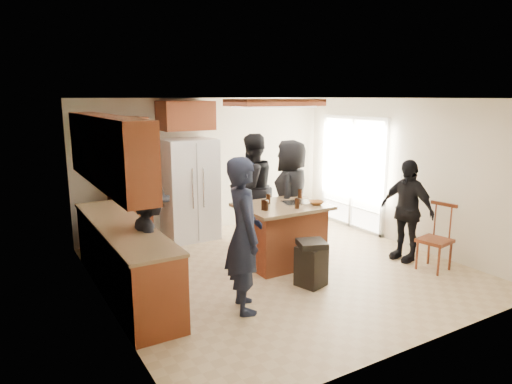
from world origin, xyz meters
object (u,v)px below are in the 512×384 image
kitchen_island (282,234)px  spindle_chair (435,240)px  person_counter (151,241)px  person_behind_right (291,195)px  person_behind_left (252,188)px  person_side_right (406,210)px  refrigerator (190,189)px  person_front_left (244,235)px  trash_bin (311,263)px

kitchen_island → spindle_chair: bearing=-37.0°
person_counter → person_behind_right: bearing=-75.7°
person_behind_left → spindle_chair: person_behind_left is taller
person_counter → kitchen_island: bearing=-86.7°
spindle_chair → kitchen_island: bearing=143.0°
person_side_right → refrigerator: 3.69m
person_counter → person_behind_left: bearing=-58.7°
person_side_right → kitchen_island: (-1.77, 0.82, -0.32)m
person_behind_right → refrigerator: 1.85m
person_front_left → trash_bin: 1.29m
kitchen_island → trash_bin: kitchen_island is taller
person_counter → kitchen_island: (2.08, 0.14, -0.26)m
person_behind_left → person_side_right: bearing=113.8°
kitchen_island → spindle_chair: size_ratio=1.29×
person_side_right → spindle_chair: size_ratio=1.60×
person_counter → person_front_left: bearing=-137.7°
person_front_left → person_counter: bearing=58.6°
trash_bin → person_side_right: bearing=2.4°
trash_bin → spindle_chair: spindle_chair is taller
person_front_left → person_side_right: size_ratio=1.17×
trash_bin → spindle_chair: 1.99m
person_behind_right → person_counter: size_ratio=1.25×
person_front_left → person_behind_left: bearing=-16.3°
person_side_right → person_counter: 3.91m
person_front_left → refrigerator: 3.01m
person_front_left → person_behind_right: bearing=-32.5°
person_behind_left → person_front_left: bearing=45.3°
person_behind_left → spindle_chair: size_ratio=1.91×
kitchen_island → spindle_chair: spindle_chair is taller
person_front_left → spindle_chair: bearing=-80.2°
kitchen_island → person_behind_right: bearing=45.3°
refrigerator → spindle_chair: bearing=-52.6°
kitchen_island → trash_bin: size_ratio=2.03×
person_front_left → kitchen_island: size_ratio=1.45×
person_front_left → person_counter: person_front_left is taller
person_behind_left → person_behind_right: bearing=101.8°
person_counter → trash_bin: bearing=-111.6°
person_behind_left → person_side_right: size_ratio=1.19×
person_front_left → person_behind_left: 2.75m
person_behind_left → spindle_chair: (1.59, -2.65, -0.50)m
person_front_left → trash_bin: bearing=-66.8°
person_behind_left → person_behind_right: person_behind_left is taller
person_behind_right → person_counter: person_behind_right is taller
person_behind_left → refrigerator: (-0.92, 0.63, -0.05)m
refrigerator → kitchen_island: (0.70, -1.92, -0.43)m
person_side_right → spindle_chair: 0.64m
person_behind_right → spindle_chair: size_ratio=1.84×
person_behind_right → person_side_right: (1.22, -1.37, -0.12)m
person_behind_left → trash_bin: (-0.34, -2.18, -0.63)m
refrigerator → spindle_chair: (2.51, -3.28, -0.45)m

